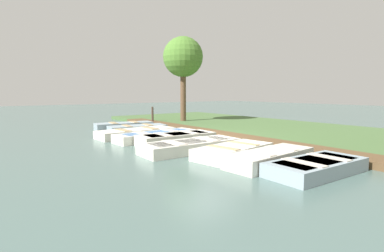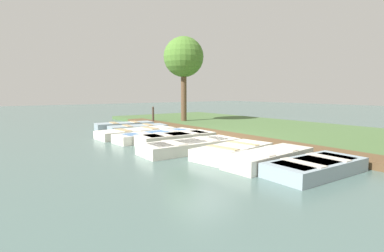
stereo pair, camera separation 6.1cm
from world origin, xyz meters
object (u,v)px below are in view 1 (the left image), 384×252
Objects in this scene: rowboat_0 at (124,126)px; rowboat_5 at (191,146)px; rowboat_1 at (138,128)px; rowboat_7 at (270,157)px; mooring_post_near at (152,116)px; rowboat_3 at (156,136)px; rowboat_4 at (176,139)px; park_tree_far_left at (183,58)px; rowboat_8 at (316,167)px; rowboat_2 at (136,133)px; rowboat_6 at (233,151)px.

rowboat_0 reaches higher than rowboat_5.
rowboat_1 is at bearing -96.88° from rowboat_5.
mooring_post_near is at bearing -106.16° from rowboat_7.
rowboat_5 reaches higher than rowboat_1.
rowboat_3 is at bearing 92.65° from rowboat_0.
mooring_post_near is at bearing -108.79° from rowboat_4.
rowboat_5 is (0.78, 5.55, 0.01)m from rowboat_1.
rowboat_1 is (-0.12, 1.36, -0.02)m from rowboat_0.
rowboat_5 is at bearing -80.60° from rowboat_7.
rowboat_1 is 0.55× the size of park_tree_far_left.
rowboat_4 is 1.12× the size of rowboat_8.
rowboat_3 is at bearing 44.88° from park_tree_far_left.
rowboat_2 is 1.16× the size of rowboat_4.
rowboat_4 reaches higher than rowboat_8.
rowboat_6 is 1.05× the size of rowboat_8.
rowboat_4 is 2.73× the size of mooring_post_near.
rowboat_1 is 0.83× the size of rowboat_2.
park_tree_far_left is (-3.93, -11.26, 3.85)m from rowboat_8.
rowboat_5 is (0.40, 1.48, -0.03)m from rowboat_4.
rowboat_3 is at bearing -94.66° from rowboat_5.
rowboat_0 is 2.83m from rowboat_2.
rowboat_4 is at bearing 91.96° from rowboat_1.
rowboat_3 is 5.84m from mooring_post_near.
rowboat_5 is 1.54m from rowboat_6.
rowboat_0 reaches higher than rowboat_3.
rowboat_8 is at bearing 98.70° from rowboat_0.
rowboat_4 is 1.05× the size of rowboat_7.
park_tree_far_left is (-4.08, -10.00, 3.82)m from rowboat_7.
rowboat_6 is 1.32m from rowboat_7.
rowboat_4 is 5.52m from rowboat_8.
rowboat_2 is at bearing -83.55° from rowboat_3.
rowboat_1 is at bearing 23.18° from park_tree_far_left.
rowboat_4 reaches higher than rowboat_7.
park_tree_far_left reaches higher than rowboat_3.
rowboat_6 is at bearing 75.54° from mooring_post_near.
park_tree_far_left reaches higher than rowboat_4.
mooring_post_near reaches higher than rowboat_0.
rowboat_4 reaches higher than rowboat_3.
rowboat_1 is 1.59m from rowboat_2.
rowboat_2 is 4.15m from rowboat_5.
rowboat_4 is (-0.11, 1.32, 0.03)m from rowboat_3.
rowboat_8 is (-0.25, 2.58, -0.00)m from rowboat_6.
rowboat_5 is 2.83m from rowboat_7.
rowboat_1 is 1.01× the size of rowboat_6.
rowboat_6 is 0.54× the size of park_tree_far_left.
rowboat_2 is 4.85m from mooring_post_near.
rowboat_4 is (0.38, 4.06, 0.04)m from rowboat_1.
rowboat_1 is at bearing -94.81° from rowboat_7.
park_tree_far_left is at bearing 157.22° from mooring_post_near.
rowboat_2 is 5.61m from rowboat_6.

